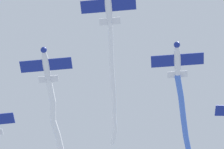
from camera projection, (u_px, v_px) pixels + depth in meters
The scene contains 5 objects.
airplane_lead at pixel (108, 5), 59.21m from camera, with size 7.34×5.59×1.81m.
smoke_trail_lead at pixel (113, 89), 64.85m from camera, with size 7.00×19.02×2.40m.
airplane_left_wing at pixel (177, 60), 62.35m from camera, with size 7.34×5.60×1.81m.
airplane_right_wing at pixel (46, 65), 62.97m from camera, with size 7.34×5.59×1.81m.
smoke_trail_right_wing at pixel (59, 145), 68.59m from camera, with size 6.64×21.38×2.51m.
Camera 1 is at (-9.85, 17.03, 4.40)m, focal length 73.56 mm.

